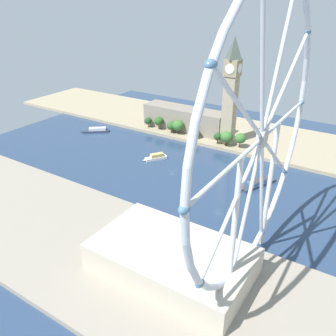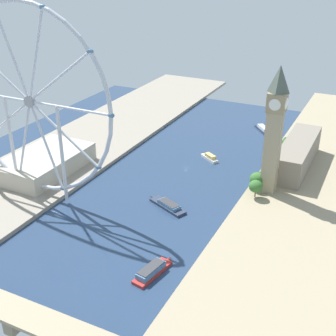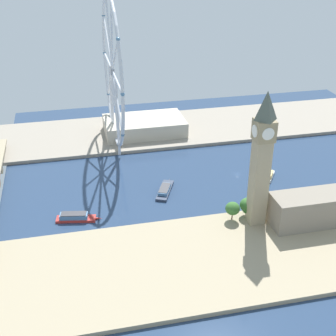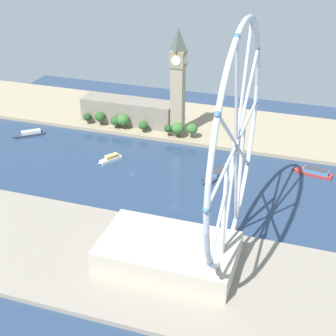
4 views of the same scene
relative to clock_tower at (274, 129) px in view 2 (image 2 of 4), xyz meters
The scene contains 13 objects.
ground_plane 90.23m from the clock_tower, 11.21° to the right, with size 376.57×376.57×0.00m, color navy.
riverbank_left 60.33m from the clock_tower, 154.77° to the right, with size 90.00×520.00×3.00m, color tan.
riverbank_right 183.51m from the clock_tower, ahead, with size 90.00×520.00×3.00m, color gray.
clock_tower is the anchor object (origin of this frame).
parliament_block 64.04m from the clock_tower, 100.80° to the right, with size 22.00×85.98×21.92m, color gray.
tree_row_embankment 50.49m from the clock_tower, 77.87° to the right, with size 13.67×108.71×13.79m.
ferris_wheel 167.69m from the clock_tower, 27.50° to the left, with size 133.07×3.20×135.00m.
riverside_hall 180.61m from the clock_tower, 15.30° to the left, with size 45.98×76.69×14.10m, color #BCB29E.
river_bridge 201.87m from the clock_tower, 68.33° to the left, with size 188.57×16.16×9.75m.
tour_boat_0 141.10m from the clock_tower, 72.77° to the right, with size 21.83×25.61×4.68m.
tour_boat_1 134.10m from the clock_tower, 74.56° to the left, with size 12.69×32.41×5.52m.
tour_boat_2 91.40m from the clock_tower, 41.32° to the left, with size 35.11×20.25×4.55m.
tour_boat_3 87.19m from the clock_tower, 31.73° to the right, with size 20.36×15.29×5.14m.
Camera 2 is at (-138.28, 315.34, 165.22)m, focal length 49.06 mm.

